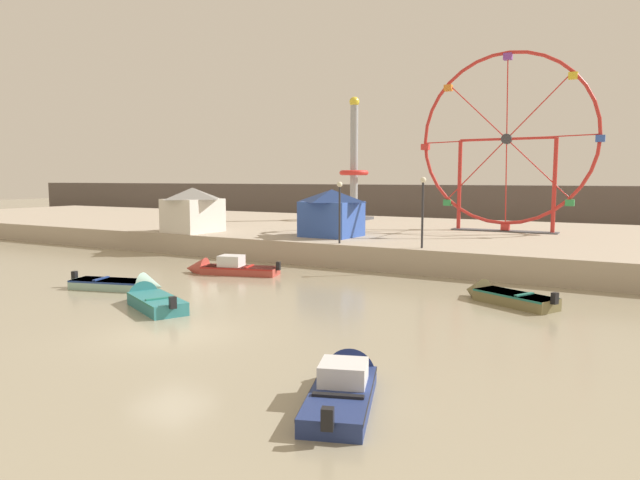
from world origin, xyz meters
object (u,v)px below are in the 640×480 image
(promenade_lamp_far, at_px, (340,203))
(motorboat_olive_wood, at_px, (500,296))
(drop_tower_steel_tower, at_px, (354,171))
(promenade_lamp_near, at_px, (423,202))
(motorboat_seafoam, at_px, (125,285))
(motorboat_teal_painted, at_px, (151,300))
(ferris_wheel_red_frame, at_px, (507,142))
(carnival_booth_white_ticket, at_px, (193,209))
(motorboat_navy_blue, at_px, (345,383))
(motorboat_faded_red, at_px, (224,268))
(carnival_booth_blue_tent, at_px, (332,212))

(promenade_lamp_far, bearing_deg, motorboat_olive_wood, -27.32)
(drop_tower_steel_tower, distance_m, promenade_lamp_near, 21.50)
(motorboat_olive_wood, relative_size, motorboat_seafoam, 0.92)
(motorboat_teal_painted, xyz_separation_m, promenade_lamp_far, (1.92, 12.85, 3.45))
(ferris_wheel_red_frame, relative_size, promenade_lamp_near, 3.26)
(drop_tower_steel_tower, relative_size, promenade_lamp_far, 3.09)
(promenade_lamp_near, bearing_deg, carnival_booth_white_ticket, 176.54)
(motorboat_navy_blue, height_order, motorboat_seafoam, motorboat_navy_blue)
(carnival_booth_white_ticket, bearing_deg, ferris_wheel_red_frame, 35.05)
(motorboat_faded_red, bearing_deg, carnival_booth_blue_tent, -118.49)
(motorboat_faded_red, xyz_separation_m, promenade_lamp_near, (9.20, 5.45, 3.57))
(promenade_lamp_far, bearing_deg, motorboat_navy_blue, -62.42)
(motorboat_navy_blue, relative_size, carnival_booth_white_ticket, 1.13)
(carnival_booth_white_ticket, bearing_deg, promenade_lamp_far, -0.78)
(motorboat_olive_wood, xyz_separation_m, drop_tower_steel_tower, (-17.77, 22.88, 5.46))
(promenade_lamp_near, bearing_deg, promenade_lamp_far, -177.67)
(motorboat_seafoam, height_order, drop_tower_steel_tower, drop_tower_steel_tower)
(carnival_booth_white_ticket, height_order, promenade_lamp_near, promenade_lamp_near)
(motorboat_faded_red, bearing_deg, motorboat_navy_blue, 122.54)
(motorboat_faded_red, distance_m, carnival_booth_white_ticket, 10.55)
(motorboat_faded_red, height_order, carnival_booth_white_ticket, carnival_booth_white_ticket)
(carnival_booth_white_ticket, bearing_deg, motorboat_teal_painted, -48.96)
(carnival_booth_blue_tent, xyz_separation_m, promenade_lamp_far, (2.27, -3.30, 0.78))
(motorboat_olive_wood, xyz_separation_m, carnival_booth_white_ticket, (-22.38, 6.50, 2.71))
(motorboat_faded_red, relative_size, ferris_wheel_red_frame, 0.43)
(promenade_lamp_far, bearing_deg, drop_tower_steel_tower, 113.27)
(motorboat_navy_blue, relative_size, motorboat_seafoam, 0.98)
(carnival_booth_white_ticket, xyz_separation_m, carnival_booth_blue_tent, (9.90, 2.06, -0.03))
(motorboat_teal_painted, bearing_deg, carnival_booth_white_ticket, -27.80)
(motorboat_seafoam, xyz_separation_m, carnival_booth_white_ticket, (-6.71, 12.18, 2.74))
(motorboat_faded_red, xyz_separation_m, drop_tower_steel_tower, (-3.29, 22.86, 5.43))
(motorboat_teal_painted, relative_size, ferris_wheel_red_frame, 0.35)
(promenade_lamp_near, bearing_deg, motorboat_navy_blue, -76.65)
(ferris_wheel_red_frame, xyz_separation_m, promenade_lamp_near, (-1.90, -12.02, -3.76))
(motorboat_olive_wood, distance_m, carnival_booth_blue_tent, 15.37)
(motorboat_faded_red, bearing_deg, motorboat_seafoam, 63.05)
(motorboat_navy_blue, distance_m, carnival_booth_white_ticket, 28.38)
(motorboat_teal_painted, xyz_separation_m, carnival_booth_white_ticket, (-10.25, 14.09, 2.71))
(ferris_wheel_red_frame, relative_size, drop_tower_steel_tower, 1.13)
(ferris_wheel_red_frame, relative_size, promenade_lamp_far, 3.50)
(carnival_booth_white_ticket, bearing_deg, carnival_booth_blue_tent, 16.76)
(motorboat_teal_painted, bearing_deg, promenade_lamp_near, -91.48)
(carnival_booth_white_ticket, height_order, carnival_booth_blue_tent, carnival_booth_white_ticket)
(motorboat_navy_blue, xyz_separation_m, ferris_wheel_red_frame, (-2.27, 29.60, 7.35))
(motorboat_seafoam, xyz_separation_m, ferris_wheel_red_frame, (12.28, 23.16, 7.39))
(carnival_booth_white_ticket, xyz_separation_m, promenade_lamp_far, (12.18, -1.23, 0.74))
(carnival_booth_blue_tent, bearing_deg, motorboat_seafoam, -99.47)
(drop_tower_steel_tower, bearing_deg, carnival_booth_blue_tent, -69.68)
(motorboat_seafoam, bearing_deg, drop_tower_steel_tower, 78.78)
(promenade_lamp_far, bearing_deg, motorboat_teal_painted, -98.52)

